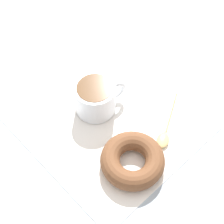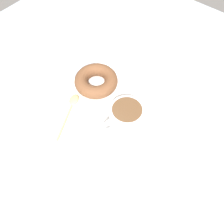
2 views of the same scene
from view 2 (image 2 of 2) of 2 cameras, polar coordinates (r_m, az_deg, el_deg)
The scene contains 5 objects.
ground_plane at distance 64.00cm, azimuth 0.25°, elevation -2.72°, with size 120.00×120.00×2.00cm, color #99A8B7.
napkin at distance 63.78cm, azimuth 0.00°, elevation -1.07°, with size 33.33×33.33×0.30cm, color white.
coffee_cup at distance 59.56cm, azimuth 3.19°, elevation -1.14°, with size 8.24×10.56×6.61cm.
donut at distance 68.57cm, azimuth -3.66°, elevation 7.14°, with size 11.88×11.88×3.64cm, color brown.
spoon at distance 65.81cm, azimuth -9.30°, elevation 1.33°, with size 7.27×13.52×0.90cm.
Camera 2 is at (20.54, -25.81, 53.84)cm, focal length 40.00 mm.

